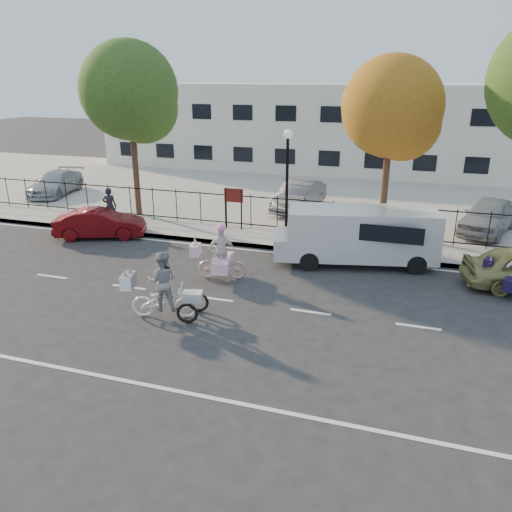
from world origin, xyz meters
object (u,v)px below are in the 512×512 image
at_px(lamppost, 287,164).
at_px(lot_car_a, 56,183).
at_px(pedestrian, 110,206).
at_px(lot_car_c, 299,196).
at_px(red_sedan, 100,224).
at_px(zebra_trike, 164,293).
at_px(lot_car_d, 488,216).
at_px(white_van, 358,234).
at_px(unicorn_bike, 221,259).

xyz_separation_m(lamppost, lot_car_a, (-14.37, 3.46, -2.33)).
height_order(pedestrian, lot_car_c, pedestrian).
bearing_deg(red_sedan, zebra_trike, -156.00).
distance_m(lamppost, lot_car_a, 14.96).
height_order(lot_car_a, lot_car_d, lot_car_d).
distance_m(zebra_trike, lot_car_a, 17.55).
relative_size(pedestrian, lot_car_d, 0.40).
xyz_separation_m(zebra_trike, pedestrian, (-6.48, 7.28, 0.25)).
bearing_deg(white_van, zebra_trike, -140.13).
distance_m(zebra_trike, white_van, 7.63).
bearing_deg(white_van, red_sedan, 168.15).
bearing_deg(zebra_trike, red_sedan, 31.25).
distance_m(white_van, red_sedan, 10.75).
bearing_deg(white_van, lamppost, 132.19).
xyz_separation_m(lamppost, zebra_trike, (-1.38, -8.34, -2.36)).
relative_size(zebra_trike, pedestrian, 1.33).
relative_size(unicorn_bike, lot_car_c, 0.46).
bearing_deg(red_sedan, pedestrian, -6.27).
height_order(lot_car_a, lot_car_c, lot_car_c).
bearing_deg(red_sedan, lot_car_d, -93.10).
height_order(lamppost, white_van, lamppost).
xyz_separation_m(red_sedan, lot_car_d, (15.62, 5.32, 0.27)).
bearing_deg(unicorn_bike, lot_car_a, 44.68).
distance_m(red_sedan, lot_car_c, 9.67).
xyz_separation_m(unicorn_bike, white_van, (4.17, 2.87, 0.41)).
distance_m(zebra_trike, lot_car_d, 14.72).
relative_size(white_van, red_sedan, 1.63).
bearing_deg(lot_car_d, zebra_trike, -110.86).
bearing_deg(zebra_trike, lot_car_a, 33.10).
bearing_deg(lamppost, lot_car_c, 95.52).
bearing_deg(unicorn_bike, pedestrian, 46.73).
bearing_deg(lot_car_c, lamppost, -76.46).
bearing_deg(white_van, lot_car_d, 34.05).
height_order(lamppost, lot_car_a, lamppost).
xyz_separation_m(white_van, red_sedan, (-10.73, -0.14, -0.51)).
relative_size(red_sedan, lot_car_a, 0.85).
distance_m(red_sedan, lot_car_d, 16.50).
xyz_separation_m(white_van, lot_car_c, (-3.66, 6.45, -0.28)).
height_order(white_van, lot_car_a, white_van).
xyz_separation_m(lot_car_c, lot_car_d, (8.55, -1.28, 0.03)).
height_order(white_van, pedestrian, white_van).
bearing_deg(red_sedan, lamppost, -93.81).
relative_size(lamppost, lot_car_a, 0.99).
bearing_deg(unicorn_bike, white_van, -68.10).
xyz_separation_m(lamppost, lot_car_d, (8.15, 2.88, -2.24)).
relative_size(lamppost, red_sedan, 1.17).
relative_size(zebra_trike, lot_car_a, 0.52).
bearing_deg(unicorn_bike, lamppost, -22.65).
bearing_deg(lamppost, pedestrian, -172.30).
height_order(zebra_trike, unicorn_bike, zebra_trike).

